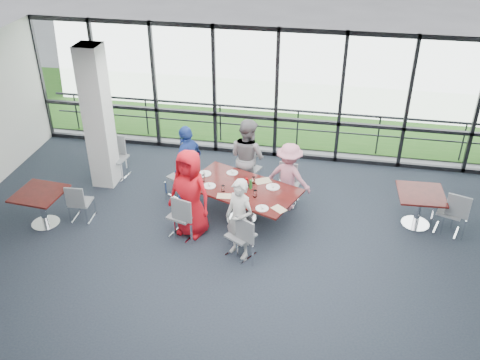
% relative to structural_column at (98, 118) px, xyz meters
% --- Properties ---
extents(floor, '(12.00, 10.00, 0.02)m').
position_rel_structural_column_xyz_m(floor, '(3.60, -3.00, -1.61)').
color(floor, '#1E242F').
rests_on(floor, ground).
extents(ceiling, '(12.00, 10.00, 0.04)m').
position_rel_structural_column_xyz_m(ceiling, '(3.60, -3.00, 1.60)').
color(ceiling, white).
rests_on(ceiling, ground).
extents(curtain_wall_back, '(12.00, 0.10, 3.20)m').
position_rel_structural_column_xyz_m(curtain_wall_back, '(3.60, 2.00, 0.00)').
color(curtain_wall_back, white).
rests_on(curtain_wall_back, ground).
extents(structural_column, '(0.50, 0.50, 3.20)m').
position_rel_structural_column_xyz_m(structural_column, '(0.00, 0.00, 0.00)').
color(structural_column, silver).
rests_on(structural_column, ground).
extents(apron, '(80.00, 70.00, 0.02)m').
position_rel_structural_column_xyz_m(apron, '(3.60, 7.00, -1.62)').
color(apron, slate).
rests_on(apron, ground).
extents(grass_strip, '(80.00, 5.00, 0.01)m').
position_rel_structural_column_xyz_m(grass_strip, '(3.60, 5.00, -1.59)').
color(grass_strip, '#1E5818').
rests_on(grass_strip, ground).
extents(guard_rail, '(12.00, 0.06, 0.06)m').
position_rel_structural_column_xyz_m(guard_rail, '(3.60, 2.60, -1.10)').
color(guard_rail, '#2D2D33').
rests_on(guard_rail, ground).
extents(main_table, '(2.47, 1.92, 0.75)m').
position_rel_structural_column_xyz_m(main_table, '(3.32, -0.87, -0.95)').
color(main_table, '#3A1211').
rests_on(main_table, ground).
extents(side_table_left, '(0.97, 0.97, 0.75)m').
position_rel_structural_column_xyz_m(side_table_left, '(-0.58, -1.80, -0.96)').
color(side_table_left, '#3A1211').
rests_on(side_table_left, ground).
extents(side_table_right, '(0.93, 0.93, 0.75)m').
position_rel_structural_column_xyz_m(side_table_right, '(6.80, -0.43, -0.96)').
color(side_table_right, '#3A1211').
rests_on(side_table_right, ground).
extents(diner_near_left, '(1.01, 0.80, 1.80)m').
position_rel_structural_column_xyz_m(diner_near_left, '(2.41, -1.50, -0.70)').
color(diner_near_left, red).
rests_on(diner_near_left, ground).
extents(diner_near_right, '(0.71, 0.65, 1.59)m').
position_rel_structural_column_xyz_m(diner_near_right, '(3.47, -2.02, -0.81)').
color(diner_near_right, silver).
rests_on(diner_near_right, ground).
extents(diner_far_left, '(1.00, 0.92, 1.76)m').
position_rel_structural_column_xyz_m(diner_far_left, '(3.23, 0.17, -0.72)').
color(diner_far_left, slate).
rests_on(diner_far_left, ground).
extents(diner_far_right, '(1.07, 0.79, 1.49)m').
position_rel_structural_column_xyz_m(diner_far_right, '(4.17, -0.27, -0.86)').
color(diner_far_right, '#D17B90').
rests_on(diner_far_right, ground).
extents(diner_end, '(0.77, 1.10, 1.71)m').
position_rel_structural_column_xyz_m(diner_end, '(2.04, -0.29, -0.74)').
color(diner_end, '#2646A2').
rests_on(diner_end, ground).
extents(chair_main_nl, '(0.57, 0.57, 0.93)m').
position_rel_structural_column_xyz_m(chair_main_nl, '(2.27, -1.64, -1.14)').
color(chair_main_nl, gray).
rests_on(chair_main_nl, ground).
extents(chair_main_nr, '(0.61, 0.61, 0.90)m').
position_rel_structural_column_xyz_m(chair_main_nr, '(3.50, -2.05, -1.15)').
color(chair_main_nr, gray).
rests_on(chair_main_nr, ground).
extents(chair_main_fl, '(0.57, 0.57, 0.90)m').
position_rel_structural_column_xyz_m(chair_main_fl, '(3.23, 0.41, -1.15)').
color(chair_main_fl, gray).
rests_on(chair_main_fl, ground).
extents(chair_main_fr, '(0.48, 0.48, 0.85)m').
position_rel_structural_column_xyz_m(chair_main_fr, '(4.16, -0.11, -1.17)').
color(chair_main_fr, gray).
rests_on(chair_main_fr, ground).
extents(chair_main_end, '(0.62, 0.62, 0.93)m').
position_rel_structural_column_xyz_m(chair_main_end, '(1.84, -0.22, -1.13)').
color(chair_main_end, gray).
rests_on(chair_main_end, ground).
extents(chair_spare_la, '(0.43, 0.43, 0.83)m').
position_rel_structural_column_xyz_m(chair_spare_la, '(0.11, -1.49, -1.19)').
color(chair_spare_la, gray).
rests_on(chair_spare_la, ground).
extents(chair_spare_lb, '(0.53, 0.53, 0.95)m').
position_rel_structural_column_xyz_m(chair_spare_lb, '(0.15, 0.28, -1.12)').
color(chair_spare_lb, gray).
rests_on(chair_spare_lb, ground).
extents(chair_spare_r, '(0.58, 0.58, 0.93)m').
position_rel_structural_column_xyz_m(chair_spare_r, '(7.38, -0.55, -1.13)').
color(chair_spare_r, gray).
rests_on(chair_spare_r, ground).
extents(plate_nl, '(0.26, 0.26, 0.01)m').
position_rel_structural_column_xyz_m(plate_nl, '(2.65, -0.95, -0.84)').
color(plate_nl, white).
rests_on(plate_nl, main_table).
extents(plate_nr, '(0.25, 0.25, 0.01)m').
position_rel_structural_column_xyz_m(plate_nr, '(3.81, -1.55, -0.84)').
color(plate_nr, white).
rests_on(plate_nr, main_table).
extents(plate_fl, '(0.24, 0.24, 0.01)m').
position_rel_structural_column_xyz_m(plate_fl, '(3.00, -0.35, -0.84)').
color(plate_fl, white).
rests_on(plate_fl, main_table).
extents(plate_fr, '(0.28, 0.28, 0.01)m').
position_rel_structural_column_xyz_m(plate_fr, '(3.91, -0.75, -0.84)').
color(plate_fr, white).
rests_on(plate_fr, main_table).
extents(plate_end, '(0.28, 0.28, 0.01)m').
position_rel_structural_column_xyz_m(plate_end, '(2.44, -0.49, -0.84)').
color(plate_end, white).
rests_on(plate_end, main_table).
extents(tumbler_a, '(0.06, 0.06, 0.13)m').
position_rel_structural_column_xyz_m(tumbler_a, '(2.97, -1.08, -0.79)').
color(tumbler_a, white).
rests_on(tumbler_a, main_table).
extents(tumbler_b, '(0.07, 0.07, 0.15)m').
position_rel_structural_column_xyz_m(tumbler_b, '(3.62, -1.16, -0.78)').
color(tumbler_b, white).
rests_on(tumbler_b, main_table).
extents(tumbler_c, '(0.07, 0.07, 0.14)m').
position_rel_structural_column_xyz_m(tumbler_c, '(3.50, -0.66, -0.78)').
color(tumbler_c, white).
rests_on(tumbler_c, main_table).
extents(tumbler_d, '(0.07, 0.07, 0.14)m').
position_rel_structural_column_xyz_m(tumbler_d, '(2.49, -0.78, -0.78)').
color(tumbler_d, white).
rests_on(tumbler_d, main_table).
extents(menu_a, '(0.29, 0.22, 0.00)m').
position_rel_structural_column_xyz_m(menu_a, '(3.02, -1.25, -0.85)').
color(menu_a, silver).
rests_on(menu_a, main_table).
extents(menu_b, '(0.33, 0.32, 0.00)m').
position_rel_structural_column_xyz_m(menu_b, '(4.13, -1.50, -0.85)').
color(menu_b, silver).
rests_on(menu_b, main_table).
extents(menu_c, '(0.39, 0.35, 0.00)m').
position_rel_structural_column_xyz_m(menu_c, '(3.67, -0.54, -0.85)').
color(menu_c, silver).
rests_on(menu_c, main_table).
extents(condiment_caddy, '(0.10, 0.07, 0.04)m').
position_rel_structural_column_xyz_m(condiment_caddy, '(3.46, -0.81, -0.83)').
color(condiment_caddy, black).
rests_on(condiment_caddy, main_table).
extents(ketchup_bottle, '(0.06, 0.06, 0.18)m').
position_rel_structural_column_xyz_m(ketchup_bottle, '(3.39, -0.80, -0.76)').
color(ketchup_bottle, '#920609').
rests_on(ketchup_bottle, main_table).
extents(green_bottle, '(0.05, 0.05, 0.20)m').
position_rel_structural_column_xyz_m(green_bottle, '(3.48, -0.88, -0.75)').
color(green_bottle, '#1E6925').
rests_on(green_bottle, main_table).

